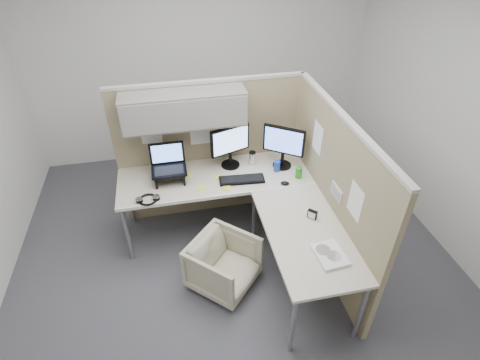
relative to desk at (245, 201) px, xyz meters
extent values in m
plane|color=#434349|center=(-0.12, -0.13, -0.69)|extent=(4.50, 4.50, 0.00)
cube|color=#958561|center=(-0.22, 0.77, 0.11)|extent=(2.00, 0.05, 1.60)
cube|color=#A8A399|center=(-0.22, 0.77, 0.93)|extent=(2.00, 0.06, 0.03)
cube|color=slate|center=(-0.47, 0.62, 0.73)|extent=(1.20, 0.34, 0.34)
cube|color=gray|center=(-0.47, 0.45, 0.73)|extent=(1.18, 0.01, 0.30)
plane|color=white|center=(-0.82, 0.75, 0.46)|extent=(0.26, 0.00, 0.26)
plane|color=white|center=(-0.32, 0.75, 0.39)|extent=(0.26, 0.00, 0.26)
cube|color=#958561|center=(0.78, -0.23, 0.11)|extent=(0.05, 2.00, 1.60)
cube|color=#A8A399|center=(0.78, -0.23, 0.93)|extent=(0.06, 2.00, 0.03)
cube|color=#A8A399|center=(0.78, 0.77, 0.11)|extent=(0.06, 0.06, 1.60)
cube|color=silver|center=(0.75, -0.38, 0.27)|extent=(0.02, 0.20, 0.12)
cube|color=gray|center=(0.73, -0.38, 0.27)|extent=(0.00, 0.16, 0.09)
plane|color=white|center=(0.75, 0.17, 0.51)|extent=(0.00, 0.26, 0.26)
plane|color=white|center=(0.75, -0.68, 0.41)|extent=(0.00, 0.26, 0.26)
cube|color=beige|center=(-0.22, 0.41, 0.03)|extent=(2.00, 0.68, 0.03)
cube|color=beige|center=(0.41, -0.58, 0.03)|extent=(0.68, 1.30, 0.03)
cube|color=white|center=(-0.22, 0.07, 0.03)|extent=(2.00, 0.02, 0.03)
cylinder|color=gray|center=(-1.17, 0.12, -0.34)|extent=(0.04, 0.04, 0.70)
cylinder|color=gray|center=(-1.17, 0.70, -0.34)|extent=(0.04, 0.04, 0.70)
cylinder|color=gray|center=(0.13, -1.18, -0.34)|extent=(0.04, 0.04, 0.70)
cylinder|color=gray|center=(0.71, -1.18, -0.34)|extent=(0.04, 0.04, 0.70)
cylinder|color=gray|center=(0.13, 0.12, -0.34)|extent=(0.04, 0.04, 0.70)
imported|color=#B6B191|center=(-0.29, -0.38, -0.40)|extent=(0.77, 0.77, 0.58)
cylinder|color=black|center=(-0.04, 0.57, 0.05)|extent=(0.20, 0.20, 0.02)
cylinder|color=black|center=(-0.04, 0.57, 0.13)|extent=(0.04, 0.04, 0.15)
cube|color=black|center=(-0.04, 0.57, 0.36)|extent=(0.43, 0.18, 0.30)
cube|color=#8EB7F6|center=(-0.03, 0.55, 0.36)|extent=(0.38, 0.13, 0.26)
cylinder|color=black|center=(0.51, 0.44, 0.05)|extent=(0.20, 0.20, 0.02)
cylinder|color=black|center=(0.51, 0.44, 0.13)|extent=(0.04, 0.04, 0.15)
cube|color=black|center=(0.51, 0.44, 0.36)|extent=(0.38, 0.28, 0.30)
cube|color=#5579E8|center=(0.49, 0.43, 0.36)|extent=(0.33, 0.23, 0.26)
cube|color=black|center=(-0.69, 0.41, 0.16)|extent=(0.31, 0.25, 0.02)
cube|color=black|center=(-0.83, 0.41, 0.10)|extent=(0.02, 0.22, 0.12)
cube|color=black|center=(-0.55, 0.41, 0.10)|extent=(0.02, 0.22, 0.12)
cube|color=black|center=(-0.69, 0.41, 0.17)|extent=(0.35, 0.25, 0.02)
cube|color=black|center=(-0.69, 0.56, 0.29)|extent=(0.35, 0.06, 0.22)
cube|color=#598CF2|center=(-0.69, 0.55, 0.29)|extent=(0.31, 0.04, 0.18)
cube|color=black|center=(0.02, 0.27, 0.05)|extent=(0.47, 0.19, 0.02)
ellipsoid|color=black|center=(0.44, 0.12, 0.06)|extent=(0.10, 0.08, 0.03)
cylinder|color=silver|center=(0.20, 0.54, 0.11)|extent=(0.07, 0.07, 0.14)
cylinder|color=black|center=(0.20, 0.54, 0.19)|extent=(0.07, 0.07, 0.01)
cylinder|color=#268C1E|center=(0.61, 0.20, 0.10)|extent=(0.07, 0.07, 0.12)
cylinder|color=#1E3FA5|center=(0.42, 0.36, 0.10)|extent=(0.07, 0.07, 0.12)
cube|color=yellow|center=(-0.40, 0.23, 0.05)|extent=(0.08, 0.08, 0.01)
cube|color=yellow|center=(-0.51, 0.48, 0.05)|extent=(0.09, 0.09, 0.01)
cube|color=yellow|center=(-0.20, 0.38, 0.05)|extent=(0.09, 0.09, 0.01)
cube|color=yellow|center=(-0.15, 0.18, 0.05)|extent=(0.10, 0.10, 0.01)
torus|color=black|center=(-0.92, 0.14, 0.06)|extent=(0.18, 0.18, 0.02)
cylinder|color=black|center=(-1.00, 0.14, 0.06)|extent=(0.07, 0.07, 0.03)
cylinder|color=black|center=(-0.84, 0.14, 0.06)|extent=(0.07, 0.07, 0.03)
cube|color=white|center=(0.50, -0.87, 0.06)|extent=(0.25, 0.30, 0.03)
cylinder|color=silver|center=(0.52, -0.90, 0.07)|extent=(0.12, 0.12, 0.00)
cylinder|color=silver|center=(0.46, -0.82, 0.08)|extent=(0.12, 0.12, 0.00)
cube|color=black|center=(0.52, -0.42, 0.09)|extent=(0.08, 0.08, 0.09)
cube|color=white|center=(0.51, -0.43, 0.09)|extent=(0.05, 0.05, 0.07)
camera|label=1|loc=(-0.63, -2.73, 2.32)|focal=28.00mm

